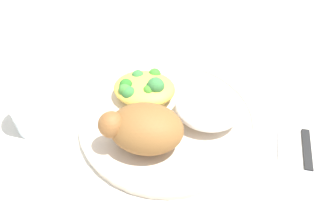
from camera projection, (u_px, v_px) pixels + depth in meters
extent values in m
plane|color=silver|center=(168.00, 123.00, 0.56)|extent=(2.00, 2.00, 0.00)
cylinder|color=beige|center=(168.00, 121.00, 0.56)|extent=(0.28, 0.28, 0.01)
torus|color=beige|center=(168.00, 118.00, 0.55)|extent=(0.29, 0.29, 0.01)
ellipsoid|color=brown|center=(146.00, 128.00, 0.49)|extent=(0.11, 0.08, 0.07)
sphere|color=brown|center=(112.00, 125.00, 0.48)|extent=(0.04, 0.04, 0.04)
ellipsoid|color=white|center=(208.00, 108.00, 0.53)|extent=(0.10, 0.10, 0.04)
ellipsoid|color=gold|center=(144.00, 88.00, 0.57)|extent=(0.10, 0.09, 0.03)
sphere|color=#2C7726|center=(126.00, 85.00, 0.56)|extent=(0.02, 0.02, 0.02)
sphere|color=#418636|center=(125.00, 90.00, 0.56)|extent=(0.02, 0.02, 0.02)
sphere|color=#377B3C|center=(156.00, 86.00, 0.56)|extent=(0.03, 0.03, 0.03)
sphere|color=#377D3A|center=(138.00, 76.00, 0.58)|extent=(0.02, 0.02, 0.02)
sphere|color=#428A28|center=(148.00, 91.00, 0.55)|extent=(0.02, 0.02, 0.02)
sphere|color=#368039|center=(129.00, 93.00, 0.55)|extent=(0.02, 0.02, 0.02)
sphere|color=#3A8629|center=(155.00, 75.00, 0.59)|extent=(0.02, 0.02, 0.02)
sphere|color=#397D31|center=(151.00, 90.00, 0.56)|extent=(0.03, 0.03, 0.03)
cube|color=#B2B2B7|center=(280.00, 134.00, 0.54)|extent=(0.01, 0.11, 0.01)
cube|color=#B2B2B7|center=(281.00, 170.00, 0.50)|extent=(0.02, 0.03, 0.00)
cube|color=black|center=(307.00, 148.00, 0.52)|extent=(0.01, 0.08, 0.01)
cube|color=#B2B2B7|center=(312.00, 204.00, 0.46)|extent=(0.02, 0.11, 0.00)
cylinder|color=silver|center=(31.00, 106.00, 0.53)|extent=(0.07, 0.07, 0.09)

